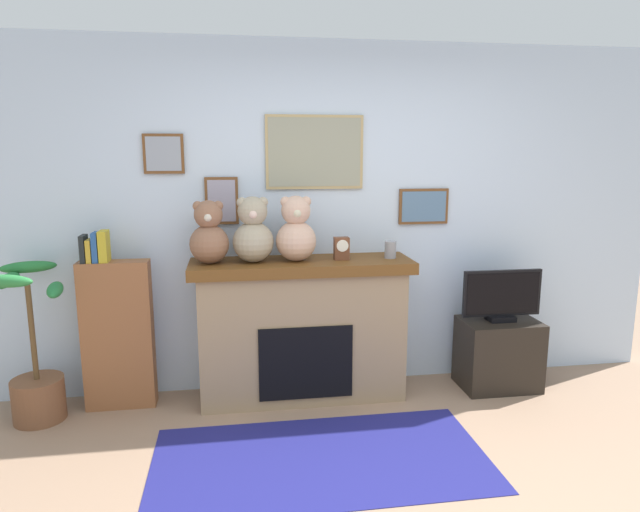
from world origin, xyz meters
name	(u,v)px	position (x,y,z in m)	size (l,w,h in m)	color
back_wall	(336,218)	(0.00, 2.00, 1.30)	(5.20, 0.15, 2.60)	silver
fireplace	(302,328)	(-0.31, 1.71, 0.52)	(1.59, 0.51, 1.04)	#977C5B
bookshelf	(117,331)	(-1.62, 1.74, 0.56)	(0.48, 0.16, 1.28)	brown
potted_plant	(35,369)	(-2.13, 1.61, 0.36)	(0.49, 0.60, 1.07)	brown
tv_stand	(498,354)	(1.21, 1.64, 0.27)	(0.58, 0.40, 0.53)	black
television	(502,296)	(1.21, 1.64, 0.72)	(0.61, 0.14, 0.39)	black
area_rug	(321,459)	(-0.31, 0.81, 0.00)	(1.99, 1.02, 0.01)	navy
candle_jar	(390,250)	(0.34, 1.69, 1.10)	(0.09, 0.09, 0.12)	gray
mantel_clock	(341,248)	(-0.02, 1.69, 1.12)	(0.11, 0.08, 0.16)	brown
teddy_bear_brown	(209,235)	(-0.95, 1.69, 1.23)	(0.27, 0.27, 0.44)	#885D45
teddy_bear_tan	(253,233)	(-0.65, 1.69, 1.24)	(0.29, 0.29, 0.46)	tan
teddy_bear_grey	(296,232)	(-0.35, 1.69, 1.25)	(0.29, 0.29, 0.47)	#CFA68E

